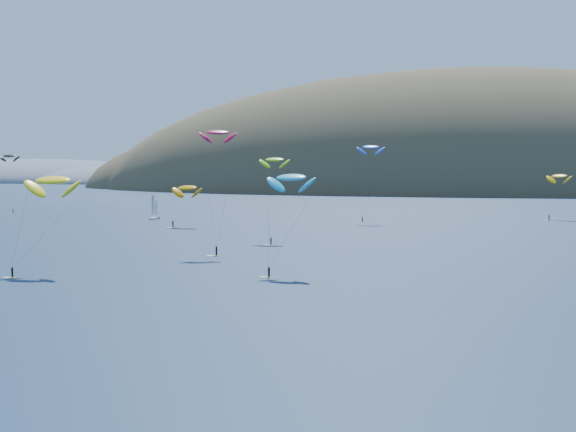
# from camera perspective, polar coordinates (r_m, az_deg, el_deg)

# --- Properties ---
(island) EXTENTS (730.00, 300.00, 210.00)m
(island) POSITION_cam_1_polar(r_m,az_deg,el_deg) (633.35, 13.98, 0.84)
(island) COLOR #3D3526
(island) RESTS_ON ground
(headland) EXTENTS (460.00, 250.00, 60.00)m
(headland) POSITION_cam_1_polar(r_m,az_deg,el_deg) (959.75, -16.08, 2.16)
(headland) COLOR slate
(headland) RESTS_ON ground
(sailboat) EXTENTS (7.83, 6.74, 9.58)m
(sailboat) POSITION_cam_1_polar(r_m,az_deg,el_deg) (282.92, -9.52, -0.07)
(sailboat) COLOR silver
(sailboat) RESTS_ON ground
(kitesurfer_1) EXTENTS (11.16, 10.15, 14.85)m
(kitesurfer_1) POSITION_cam_1_polar(r_m,az_deg,el_deg) (248.35, -7.19, 2.00)
(kitesurfer_1) COLOR yellow
(kitesurfer_1) RESTS_ON ground
(kitesurfer_2) EXTENTS (10.37, 12.43, 19.08)m
(kitesurfer_2) POSITION_cam_1_polar(r_m,az_deg,el_deg) (148.05, -16.39, 2.46)
(kitesurfer_2) COLOR yellow
(kitesurfer_2) RESTS_ON ground
(kitesurfer_3) EXTENTS (7.42, 13.94, 22.36)m
(kitesurfer_3) POSITION_cam_1_polar(r_m,az_deg,el_deg) (201.38, -0.96, 4.02)
(kitesurfer_3) COLOR yellow
(kitesurfer_3) RESTS_ON ground
(kitesurfer_4) EXTENTS (9.12, 5.08, 27.37)m
(kitesurfer_4) POSITION_cam_1_polar(r_m,az_deg,el_deg) (268.63, 5.90, 4.90)
(kitesurfer_4) COLOR yellow
(kitesurfer_4) RESTS_ON ground
(kitesurfer_5) EXTENTS (9.29, 11.07, 19.18)m
(kitesurfer_5) POSITION_cam_1_polar(r_m,az_deg,el_deg) (140.72, 0.23, 2.75)
(kitesurfer_5) COLOR yellow
(kitesurfer_5) RESTS_ON ground
(kitesurfer_9) EXTENTS (8.39, 11.41, 28.13)m
(kitesurfer_9) POSITION_cam_1_polar(r_m,az_deg,el_deg) (174.90, -5.01, 5.92)
(kitesurfer_9) COLOR yellow
(kitesurfer_9) RESTS_ON ground
(kitesurfer_11) EXTENTS (9.73, 14.15, 17.63)m
(kitesurfer_11) POSITION_cam_1_polar(r_m,az_deg,el_deg) (296.65, 18.73, 2.71)
(kitesurfer_11) COLOR yellow
(kitesurfer_11) RESTS_ON ground
(kitesurfer_12) EXTENTS (8.38, 6.37, 24.70)m
(kitesurfer_12) POSITION_cam_1_polar(r_m,az_deg,el_deg) (335.10, -19.20, 4.05)
(kitesurfer_12) COLOR yellow
(kitesurfer_12) RESTS_ON ground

